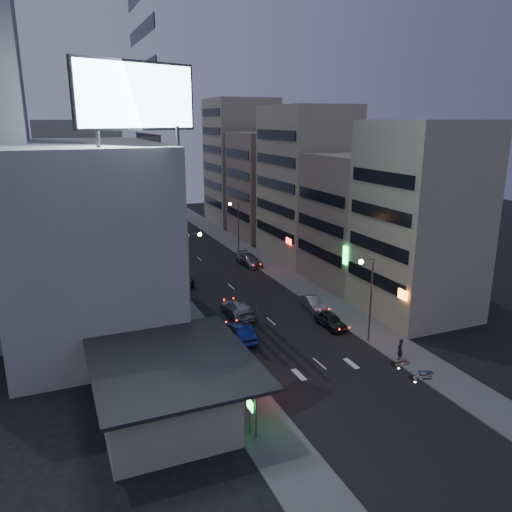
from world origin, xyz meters
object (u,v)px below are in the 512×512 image
parked_car_right_mid (313,303)px  road_car_silver (238,308)px  road_car_blue (242,332)px  person (400,349)px  parked_car_right_near (330,320)px  parked_car_left (181,278)px  parked_car_right_far (249,260)px  scooter_silver_a (430,369)px  scooter_black_a (430,368)px  scooter_silver_b (407,357)px  scooter_blue (433,365)px  scooter_black_b (406,354)px

parked_car_right_mid → road_car_silver: size_ratio=0.75×
road_car_blue → person: size_ratio=2.63×
parked_car_right_near → parked_car_left: parked_car_left is taller
parked_car_right_far → scooter_silver_a: size_ratio=2.66×
road_car_silver → scooter_black_a: bearing=117.2°
parked_car_right_near → scooter_silver_b: 9.42m
parked_car_right_near → scooter_silver_a: 12.03m
scooter_silver_b → road_car_silver: bearing=33.1°
parked_car_right_near → road_car_blue: road_car_blue is taller
parked_car_right_near → road_car_blue: bearing=175.9°
parked_car_left → scooter_blue: (13.20, -30.31, -0.07)m
parked_car_left → scooter_silver_a: (12.35, -30.91, -0.01)m
parked_car_right_far → road_car_blue: road_car_blue is taller
parked_car_right_far → road_car_blue: size_ratio=1.11×
person → scooter_blue: person is taller
parked_car_right_far → road_car_silver: size_ratio=0.94×
road_car_silver → scooter_blue: bearing=118.9°
road_car_blue → person: bearing=146.2°
parked_car_left → scooter_black_b: (12.47, -27.94, -0.06)m
parked_car_right_far → scooter_blue: 34.76m
road_car_blue → scooter_blue: 16.94m
road_car_blue → scooter_silver_a: (11.35, -12.34, -0.06)m
parked_car_left → scooter_silver_b: bearing=119.2°
parked_car_right_mid → parked_car_left: 17.96m
parked_car_right_near → road_car_blue: (-9.29, 0.49, 0.07)m
scooter_silver_a → scooter_blue: 1.04m
person → scooter_black_a: person is taller
person → scooter_blue: bearing=86.1°
scooter_silver_a → scooter_black_b: size_ratio=1.10×
scooter_black_a → scooter_silver_b: size_ratio=0.96×
road_car_blue → scooter_blue: size_ratio=2.65×
parked_car_right_mid → scooter_black_a: size_ratio=2.66×
parked_car_left → person: 30.10m
scooter_black_b → person: bearing=52.0°
parked_car_left → road_car_silver: bearing=108.5°
parked_car_left → parked_car_right_mid: bearing=133.6°
parked_car_right_near → parked_car_right_far: 23.45m
parked_car_right_mid → person: person is taller
scooter_black_b → scooter_silver_b: size_ratio=1.10×
scooter_silver_a → scooter_blue: bearing=-37.3°
parked_car_left → parked_car_right_far: bearing=-152.6°
parked_car_right_far → road_car_blue: (-10.03, -22.95, 0.02)m
scooter_blue → scooter_black_b: 2.49m
parked_car_right_near → person: (1.75, -8.53, 0.32)m
road_car_blue → scooter_black_a: road_car_blue is taller
road_car_silver → person: (9.17, -14.92, 0.21)m
parked_car_right_far → person: bearing=-93.1°
person → scooter_black_b: 0.66m
parked_car_right_mid → scooter_silver_b: 14.15m
scooter_silver_a → scooter_black_b: (0.12, 2.98, -0.06)m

